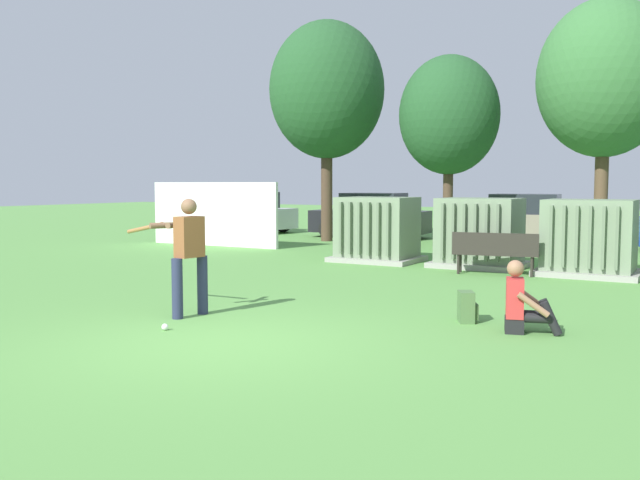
% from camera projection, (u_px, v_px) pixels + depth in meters
% --- Properties ---
extents(ground_plane, '(96.00, 96.00, 0.00)m').
position_uv_depth(ground_plane, '(220.00, 343.00, 8.48)').
color(ground_plane, '#5B9947').
extents(fence_panel, '(4.80, 0.12, 2.00)m').
position_uv_depth(fence_panel, '(213.00, 214.00, 21.67)').
color(fence_panel, white).
rests_on(fence_panel, ground).
extents(transformer_west, '(2.10, 1.70, 1.62)m').
position_uv_depth(transformer_west, '(377.00, 230.00, 17.32)').
color(transformer_west, '#9E9B93').
rests_on(transformer_west, ground).
extents(transformer_mid_west, '(2.10, 1.70, 1.62)m').
position_uv_depth(transformer_mid_west, '(480.00, 234.00, 16.14)').
color(transformer_mid_west, '#9E9B93').
rests_on(transformer_mid_west, ground).
extents(transformer_mid_east, '(2.10, 1.70, 1.62)m').
position_uv_depth(transformer_mid_east, '(589.00, 239.00, 14.66)').
color(transformer_mid_east, '#9E9B93').
rests_on(transformer_mid_east, ground).
extents(park_bench, '(1.84, 0.68, 0.92)m').
position_uv_depth(park_bench, '(495.00, 250.00, 14.69)').
color(park_bench, '#2D2823').
rests_on(park_bench, ground).
extents(batter, '(1.62, 0.74, 1.74)m').
position_uv_depth(batter, '(187.00, 250.00, 10.13)').
color(batter, '#282D4C').
rests_on(batter, ground).
extents(sports_ball, '(0.09, 0.09, 0.09)m').
position_uv_depth(sports_ball, '(165.00, 327.00, 9.19)').
color(sports_ball, white).
rests_on(sports_ball, ground).
extents(seated_spectator, '(0.78, 0.63, 0.96)m').
position_uv_depth(seated_spectator, '(523.00, 304.00, 9.03)').
color(seated_spectator, black).
rests_on(seated_spectator, ground).
extents(backpack, '(0.36, 0.38, 0.44)m').
position_uv_depth(backpack, '(467.00, 307.00, 9.72)').
color(backpack, '#4C723F').
rests_on(backpack, ground).
extents(tree_left, '(3.87, 3.87, 7.40)m').
position_uv_depth(tree_left, '(327.00, 91.00, 23.11)').
color(tree_left, '#4C3828').
rests_on(tree_left, ground).
extents(tree_center_left, '(3.10, 3.10, 5.92)m').
position_uv_depth(tree_center_left, '(449.00, 116.00, 21.27)').
color(tree_center_left, '#4C3828').
rests_on(tree_center_left, ground).
extents(tree_center_right, '(3.73, 3.73, 7.13)m').
position_uv_depth(tree_center_right, '(605.00, 79.00, 19.29)').
color(tree_center_right, brown).
rests_on(tree_center_right, ground).
extents(parked_car_leftmost, '(4.38, 2.32, 1.62)m').
position_uv_depth(parked_car_leftmost, '(246.00, 213.00, 27.93)').
color(parked_car_leftmost, silver).
rests_on(parked_car_leftmost, ground).
extents(parked_car_left_of_center, '(4.31, 2.15, 1.62)m').
position_uv_depth(parked_car_left_of_center, '(371.00, 217.00, 25.01)').
color(parked_car_left_of_center, black).
rests_on(parked_car_left_of_center, ground).
extents(parked_car_right_of_center, '(4.33, 2.20, 1.62)m').
position_uv_depth(parked_car_right_of_center, '(521.00, 220.00, 22.58)').
color(parked_car_right_of_center, gray).
rests_on(parked_car_right_of_center, ground).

